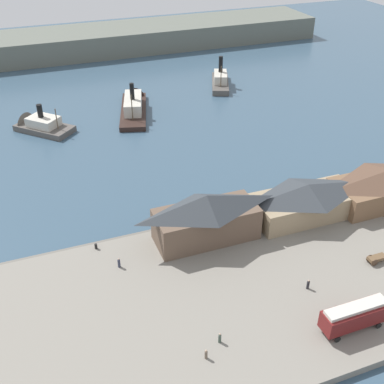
{
  "coord_description": "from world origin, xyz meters",
  "views": [
    {
      "loc": [
        -25.49,
        -68.33,
        51.05
      ],
      "look_at": [
        2.12,
        4.1,
        2.0
      ],
      "focal_mm": 44.98,
      "sensor_mm": 36.0,
      "label": 1
    }
  ],
  "objects_px": {
    "pedestrian_by_tram": "(206,354)",
    "street_tram": "(355,315)",
    "mooring_post_west": "(96,246)",
    "ferry_moored_west": "(38,125)",
    "horse_cart": "(383,256)",
    "pedestrian_walking_west": "(220,338)",
    "ferry_shed_east_terminal": "(306,200)",
    "pedestrian_walking_east": "(308,285)",
    "pedestrian_near_west_shed": "(119,263)",
    "ferry_approaching_west": "(220,79)",
    "ferry_approaching_east": "(134,104)",
    "ferry_shed_central_terminal": "(206,217)"
  },
  "relations": [
    {
      "from": "ferry_approaching_west",
      "to": "street_tram",
      "type": "bearing_deg",
      "value": -103.42
    },
    {
      "from": "horse_cart",
      "to": "ferry_moored_west",
      "type": "relative_size",
      "value": 0.37
    },
    {
      "from": "pedestrian_walking_west",
      "to": "mooring_post_west",
      "type": "xyz_separation_m",
      "value": [
        -11.18,
        24.78,
        -0.28
      ]
    },
    {
      "from": "ferry_shed_east_terminal",
      "to": "pedestrian_near_west_shed",
      "type": "height_order",
      "value": "ferry_shed_east_terminal"
    },
    {
      "from": "pedestrian_walking_east",
      "to": "ferry_moored_west",
      "type": "bearing_deg",
      "value": 112.99
    },
    {
      "from": "ferry_moored_west",
      "to": "street_tram",
      "type": "bearing_deg",
      "value": -68.29
    },
    {
      "from": "street_tram",
      "to": "pedestrian_walking_west",
      "type": "xyz_separation_m",
      "value": [
        -17.54,
        4.06,
        -1.64
      ]
    },
    {
      "from": "pedestrian_near_west_shed",
      "to": "mooring_post_west",
      "type": "relative_size",
      "value": 1.89
    },
    {
      "from": "pedestrian_walking_west",
      "to": "mooring_post_west",
      "type": "height_order",
      "value": "pedestrian_walking_west"
    },
    {
      "from": "pedestrian_walking_west",
      "to": "ferry_approaching_east",
      "type": "bearing_deg",
      "value": 82.64
    },
    {
      "from": "street_tram",
      "to": "ferry_approaching_east",
      "type": "bearing_deg",
      "value": 94.51
    },
    {
      "from": "pedestrian_walking_west",
      "to": "pedestrian_near_west_shed",
      "type": "relative_size",
      "value": 0.94
    },
    {
      "from": "pedestrian_walking_west",
      "to": "ferry_moored_west",
      "type": "xyz_separation_m",
      "value": [
        -15.2,
        78.15,
        -0.64
      ]
    },
    {
      "from": "pedestrian_by_tram",
      "to": "street_tram",
      "type": "bearing_deg",
      "value": -6.67
    },
    {
      "from": "ferry_shed_east_terminal",
      "to": "ferry_approaching_west",
      "type": "bearing_deg",
      "value": 78.33
    },
    {
      "from": "horse_cart",
      "to": "pedestrian_walking_west",
      "type": "bearing_deg",
      "value": -169.39
    },
    {
      "from": "ferry_shed_east_terminal",
      "to": "horse_cart",
      "type": "relative_size",
      "value": 3.33
    },
    {
      "from": "pedestrian_near_west_shed",
      "to": "street_tram",
      "type": "bearing_deg",
      "value": -41.33
    },
    {
      "from": "ferry_shed_east_terminal",
      "to": "ferry_moored_west",
      "type": "bearing_deg",
      "value": 125.62
    },
    {
      "from": "ferry_moored_west",
      "to": "ferry_approaching_west",
      "type": "relative_size",
      "value": 0.85
    },
    {
      "from": "horse_cart",
      "to": "mooring_post_west",
      "type": "height_order",
      "value": "horse_cart"
    },
    {
      "from": "ferry_approaching_west",
      "to": "pedestrian_near_west_shed",
      "type": "bearing_deg",
      "value": -123.97
    },
    {
      "from": "pedestrian_near_west_shed",
      "to": "ferry_shed_central_terminal",
      "type": "bearing_deg",
      "value": 7.52
    },
    {
      "from": "pedestrian_walking_east",
      "to": "ferry_moored_west",
      "type": "distance_m",
      "value": 80.06
    },
    {
      "from": "ferry_moored_west",
      "to": "ferry_approaching_west",
      "type": "height_order",
      "value": "ferry_approaching_west"
    },
    {
      "from": "ferry_approaching_east",
      "to": "pedestrian_near_west_shed",
      "type": "bearing_deg",
      "value": -106.91
    },
    {
      "from": "horse_cart",
      "to": "mooring_post_west",
      "type": "distance_m",
      "value": 45.87
    },
    {
      "from": "pedestrian_near_west_shed",
      "to": "horse_cart",
      "type": "bearing_deg",
      "value": -18.72
    },
    {
      "from": "pedestrian_near_west_shed",
      "to": "pedestrian_walking_west",
      "type": "bearing_deg",
      "value": -65.41
    },
    {
      "from": "pedestrian_near_west_shed",
      "to": "ferry_moored_west",
      "type": "height_order",
      "value": "ferry_moored_west"
    },
    {
      "from": "pedestrian_by_tram",
      "to": "mooring_post_west",
      "type": "xyz_separation_m",
      "value": [
        -8.57,
        26.49,
        -0.24
      ]
    },
    {
      "from": "street_tram",
      "to": "pedestrian_walking_west",
      "type": "bearing_deg",
      "value": 166.97
    },
    {
      "from": "pedestrian_walking_east",
      "to": "pedestrian_near_west_shed",
      "type": "bearing_deg",
      "value": 149.56
    },
    {
      "from": "horse_cart",
      "to": "ferry_shed_east_terminal",
      "type": "bearing_deg",
      "value": 107.31
    },
    {
      "from": "ferry_shed_east_terminal",
      "to": "ferry_shed_central_terminal",
      "type": "bearing_deg",
      "value": 179.66
    },
    {
      "from": "ferry_moored_west",
      "to": "ferry_approaching_west",
      "type": "distance_m",
      "value": 57.37
    },
    {
      "from": "pedestrian_walking_east",
      "to": "pedestrian_near_west_shed",
      "type": "distance_m",
      "value": 28.74
    },
    {
      "from": "mooring_post_west",
      "to": "ferry_moored_west",
      "type": "height_order",
      "value": "ferry_moored_west"
    },
    {
      "from": "pedestrian_walking_east",
      "to": "ferry_moored_west",
      "type": "relative_size",
      "value": 0.11
    },
    {
      "from": "horse_cart",
      "to": "pedestrian_walking_east",
      "type": "xyz_separation_m",
      "value": [
        -14.47,
        -1.26,
        -0.18
      ]
    },
    {
      "from": "ferry_shed_east_terminal",
      "to": "pedestrian_walking_east",
      "type": "xyz_separation_m",
      "value": [
        -9.72,
        -16.48,
        -2.5
      ]
    },
    {
      "from": "pedestrian_walking_east",
      "to": "pedestrian_near_west_shed",
      "type": "height_order",
      "value": "pedestrian_near_west_shed"
    },
    {
      "from": "pedestrian_walking_west",
      "to": "mooring_post_west",
      "type": "distance_m",
      "value": 27.19
    },
    {
      "from": "street_tram",
      "to": "horse_cart",
      "type": "distance_m",
      "value": 16.33
    },
    {
      "from": "mooring_post_west",
      "to": "ferry_approaching_west",
      "type": "height_order",
      "value": "ferry_approaching_west"
    },
    {
      "from": "horse_cart",
      "to": "pedestrian_walking_east",
      "type": "relative_size",
      "value": 3.55
    },
    {
      "from": "horse_cart",
      "to": "street_tram",
      "type": "bearing_deg",
      "value": -143.05
    },
    {
      "from": "ferry_shed_east_terminal",
      "to": "pedestrian_by_tram",
      "type": "height_order",
      "value": "ferry_shed_east_terminal"
    },
    {
      "from": "ferry_approaching_west",
      "to": "ferry_shed_central_terminal",
      "type": "bearing_deg",
      "value": -115.45
    },
    {
      "from": "pedestrian_walking_east",
      "to": "ferry_approaching_west",
      "type": "relative_size",
      "value": 0.09
    }
  ]
}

